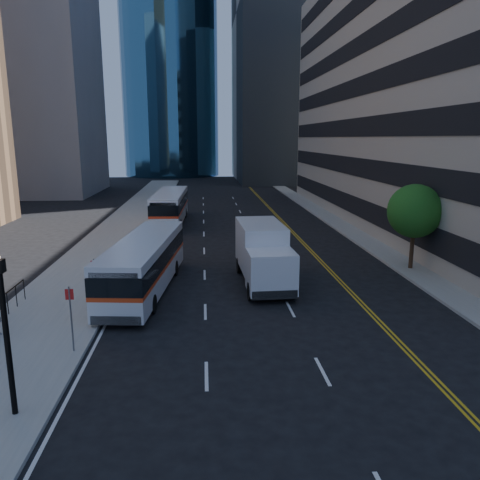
{
  "coord_description": "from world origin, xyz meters",
  "views": [
    {
      "loc": [
        -3.51,
        -18.53,
        7.88
      ],
      "look_at": [
        -1.67,
        4.66,
        2.8
      ],
      "focal_mm": 35.0,
      "sensor_mm": 36.0,
      "label": 1
    }
  ],
  "objects": [
    {
      "name": "sidewalk_west",
      "position": [
        -10.5,
        25.0,
        0.07
      ],
      "size": [
        5.0,
        90.0,
        0.15
      ],
      "primitive_type": "cube",
      "color": "gray",
      "rests_on": "ground"
    },
    {
      "name": "office_tower_north",
      "position": [
        18.0,
        72.0,
        30.0
      ],
      "size": [
        30.0,
        28.0,
        60.0
      ],
      "primitive_type": "cube",
      "color": "gray",
      "rests_on": "ground"
    },
    {
      "name": "street_tree",
      "position": [
        9.0,
        8.0,
        3.64
      ],
      "size": [
        3.2,
        3.2,
        5.1
      ],
      "color": "#332114",
      "rests_on": "sidewalk_east"
    },
    {
      "name": "ground",
      "position": [
        0.0,
        0.0,
        0.0
      ],
      "size": [
        160.0,
        160.0,
        0.0
      ],
      "primitive_type": "plane",
      "color": "black",
      "rests_on": "ground"
    },
    {
      "name": "midrise_west",
      "position": [
        -28.0,
        52.0,
        17.5
      ],
      "size": [
        18.0,
        18.0,
        35.0
      ],
      "primitive_type": "cube",
      "color": "gray",
      "rests_on": "ground"
    },
    {
      "name": "box_truck",
      "position": [
        -0.3,
        6.05,
        1.72
      ],
      "size": [
        2.58,
        6.87,
        3.25
      ],
      "rotation": [
        0.0,
        0.0,
        0.04
      ],
      "color": "silver",
      "rests_on": "ground"
    },
    {
      "name": "bus_rear",
      "position": [
        -6.6,
        25.51,
        1.61
      ],
      "size": [
        2.91,
        11.53,
        2.95
      ],
      "rotation": [
        0.0,
        0.0,
        -0.04
      ],
      "color": "white",
      "rests_on": "ground"
    },
    {
      "name": "lamp_post",
      "position": [
        -9.0,
        -6.0,
        2.72
      ],
      "size": [
        0.28,
        0.28,
        4.56
      ],
      "color": "black",
      "rests_on": "sidewalk_west"
    },
    {
      "name": "bus_front",
      "position": [
        -6.6,
        5.31,
        1.52
      ],
      "size": [
        3.54,
        10.97,
        2.78
      ],
      "rotation": [
        0.0,
        0.0,
        -0.11
      ],
      "color": "silver",
      "rests_on": "ground"
    },
    {
      "name": "sidewalk_east",
      "position": [
        9.0,
        25.0,
        0.07
      ],
      "size": [
        2.0,
        90.0,
        0.15
      ],
      "primitive_type": "cube",
      "color": "gray",
      "rests_on": "ground"
    }
  ]
}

